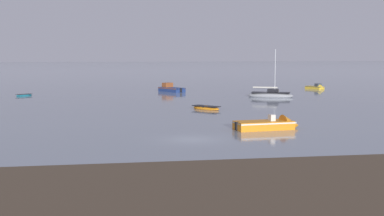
# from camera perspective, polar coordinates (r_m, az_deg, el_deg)

# --- Properties ---
(ground_plane) EXTENTS (800.00, 800.00, 0.00)m
(ground_plane) POSITION_cam_1_polar(r_m,az_deg,el_deg) (42.24, 0.04, -3.45)
(ground_plane) COLOR gray
(mudflat_shore) EXTENTS (299.88, 24.62, 0.12)m
(mudflat_shore) POSITION_cam_1_polar(r_m,az_deg,el_deg) (23.87, 18.80, -11.02)
(mudflat_shore) COLOR #4C3D2D
(mudflat_shore) RESTS_ON ground
(rowboat_moored_0) EXTENTS (3.56, 3.90, 0.62)m
(rowboat_moored_0) POSITION_cam_1_polar(r_m,az_deg,el_deg) (64.92, 1.55, -0.00)
(rowboat_moored_0) COLOR orange
(rowboat_moored_0) RESTS_ON ground
(sailboat_moored_1) EXTENTS (7.35, 4.79, 7.91)m
(sailboat_moored_1) POSITION_cam_1_polar(r_m,az_deg,el_deg) (83.94, 8.54, 1.41)
(sailboat_moored_1) COLOR gray
(sailboat_moored_1) RESTS_ON ground
(motorboat_moored_1) EXTENTS (6.40, 2.88, 2.12)m
(motorboat_moored_1) POSITION_cam_1_polar(r_m,az_deg,el_deg) (48.65, 8.78, -1.93)
(motorboat_moored_1) COLOR orange
(motorboat_moored_1) RESTS_ON ground
(motorboat_moored_3) EXTENTS (4.99, 6.43, 2.36)m
(motorboat_moored_3) POSITION_cam_1_polar(r_m,az_deg,el_deg) (95.53, -2.57, 2.02)
(motorboat_moored_3) COLOR navy
(motorboat_moored_3) RESTS_ON ground
(rowboat_moored_4) EXTENTS (2.80, 2.65, 0.45)m
(rowboat_moored_4) POSITION_cam_1_polar(r_m,az_deg,el_deg) (89.56, -17.76, 1.33)
(rowboat_moored_4) COLOR #197084
(rowboat_moored_4) RESTS_ON ground
(motorboat_moored_6) EXTENTS (3.22, 4.51, 1.63)m
(motorboat_moored_6) POSITION_cam_1_polar(r_m,az_deg,el_deg) (104.60, 13.44, 2.14)
(motorboat_moored_6) COLOR gold
(motorboat_moored_6) RESTS_ON ground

